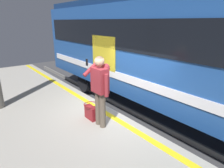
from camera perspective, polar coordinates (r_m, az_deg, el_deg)
ground_plane at (r=5.90m, az=1.34°, el=-15.68°), size 24.56×24.56×0.00m
platform at (r=4.91m, az=-16.35°, el=-18.03°), size 15.63×3.65×0.88m
safety_line at (r=5.29m, az=-1.15°, el=-8.81°), size 15.32×0.16×0.01m
track_rail_near at (r=6.75m, az=11.28°, el=-10.60°), size 20.32×0.08×0.16m
track_rail_far at (r=7.79m, az=18.35°, el=-7.16°), size 20.32×0.08×0.16m
train_carriage at (r=6.16m, az=22.37°, el=9.22°), size 13.68×2.91×3.87m
passenger at (r=4.41m, az=-3.44°, el=-0.64°), size 0.57×0.55×1.67m
handbag at (r=5.02m, az=-6.18°, el=-8.05°), size 0.39×0.35×0.41m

